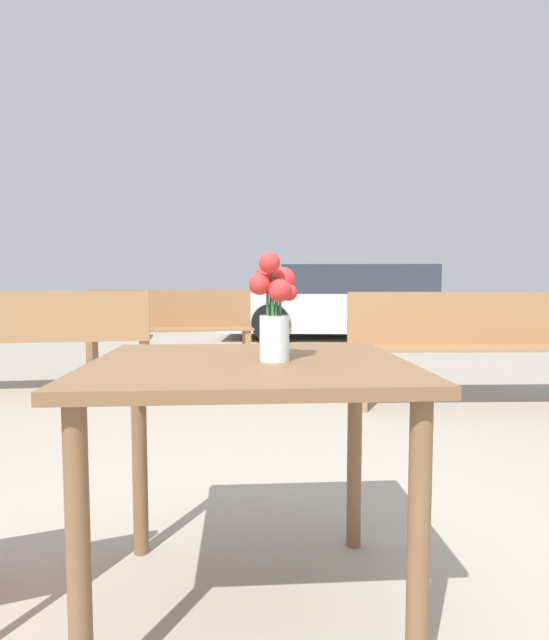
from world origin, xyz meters
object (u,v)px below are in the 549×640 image
object	(u,v)px
flower_vase	(273,307)
bench_near	(36,336)
parked_car	(355,303)
bench_far	(171,326)
bench_middle	(460,343)
table_front	(250,399)

from	to	relation	value
flower_vase	bench_near	bearing A→B (deg)	124.55
flower_vase	parked_car	world-z (taller)	parked_car
bench_far	bench_middle	bearing A→B (deg)	-31.23
table_front	flower_vase	xyz separation A→B (m)	(0.06, -0.01, 0.25)
bench_near	bench_middle	distance (m)	3.42
bench_middle	bench_far	xyz separation A→B (m)	(-2.46, 1.49, 0.00)
parked_car	flower_vase	bearing A→B (deg)	-101.63
flower_vase	parked_car	bearing A→B (deg)	78.37
flower_vase	bench_middle	world-z (taller)	flower_vase
flower_vase	bench_far	distance (m)	4.01
table_front	bench_near	xyz separation A→B (m)	(-1.89, 2.82, -0.13)
table_front	bench_far	world-z (taller)	bench_far
table_front	bench_far	size ratio (longest dim) A/B	0.52
flower_vase	bench_far	xyz separation A→B (m)	(-1.02, 3.86, -0.39)
bench_middle	table_front	bearing A→B (deg)	-122.44
table_front	bench_far	bearing A→B (deg)	103.97
bench_far	parked_car	distance (m)	4.04
parked_car	table_front	bearing A→B (deg)	-102.15
flower_vase	bench_far	world-z (taller)	flower_vase
bench_middle	flower_vase	bearing A→B (deg)	-121.17
flower_vase	bench_near	size ratio (longest dim) A/B	0.15
bench_near	bench_middle	world-z (taller)	same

